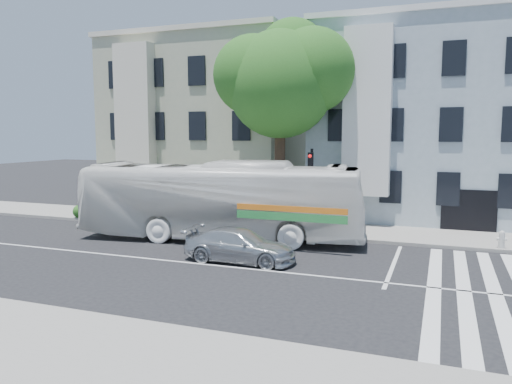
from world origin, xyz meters
The scene contains 11 objects.
ground centered at (0.00, 0.00, 0.00)m, with size 120.00×120.00×0.00m, color black.
sidewalk_far centered at (0.00, 8.00, 0.07)m, with size 80.00×4.00×0.15m, color gray.
sidewalk_near centered at (0.00, -8.00, 0.07)m, with size 80.00×4.00×0.15m, color gray.
building_left centered at (-7.00, 15.00, 5.50)m, with size 12.00×10.00×11.00m, color #9DA288.
building_right centered at (7.00, 15.00, 5.50)m, with size 12.00×10.00×11.00m, color #90A3AC.
street_tree centered at (0.06, 8.74, 7.83)m, with size 7.30×5.90×11.10m.
bus centered at (-1.52, 4.35, 1.85)m, with size 13.27×3.10×3.70m, color white.
sedan centered at (0.83, 0.90, 0.64)m, with size 4.42×1.80×1.28m, color silver.
hedge centered at (-7.13, 6.30, 0.50)m, with size 8.50×0.84×0.70m, color #236320, non-canonical shape.
traffic_signal centered at (2.00, 7.36, 2.72)m, with size 0.43×0.53×4.22m.
fire_hydrant centered at (10.56, 6.30, 0.53)m, with size 0.41×0.24×0.75m.
Camera 1 is at (8.11, -16.67, 4.98)m, focal length 35.00 mm.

